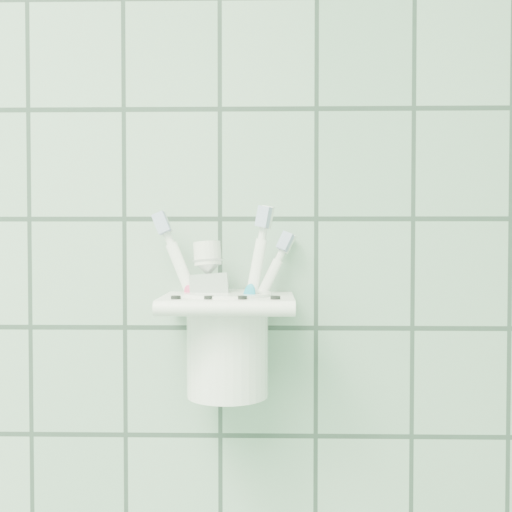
{
  "coord_description": "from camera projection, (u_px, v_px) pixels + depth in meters",
  "views": [
    {
      "loc": [
        0.69,
        0.49,
        1.35
      ],
      "look_at": [
        0.68,
        1.1,
        1.33
      ],
      "focal_mm": 45.0,
      "sensor_mm": 36.0,
      "label": 1
    }
  ],
  "objects": [
    {
      "name": "holder_bracket",
      "position": [
        228.0,
        305.0,
        0.66
      ],
      "size": [
        0.13,
        0.11,
        0.04
      ],
      "color": "white",
      "rests_on": "wall_back"
    },
    {
      "name": "cup",
      "position": [
        228.0,
        340.0,
        0.67
      ],
      "size": [
        0.09,
        0.09,
        0.11
      ],
      "color": "white",
      "rests_on": "holder_bracket"
    },
    {
      "name": "toothbrush_pink",
      "position": [
        230.0,
        292.0,
        0.65
      ],
      "size": [
        0.08,
        0.03,
        0.2
      ],
      "rotation": [
        -0.11,
        -0.41,
        -0.04
      ],
      "color": "white",
      "rests_on": "cup"
    },
    {
      "name": "toothbrush_blue",
      "position": [
        218.0,
        300.0,
        0.67
      ],
      "size": [
        0.08,
        0.04,
        0.18
      ],
      "rotation": [
        -0.34,
        0.35,
        -0.45
      ],
      "color": "white",
      "rests_on": "cup"
    },
    {
      "name": "toothbrush_orange",
      "position": [
        234.0,
        297.0,
        0.65
      ],
      "size": [
        0.04,
        0.02,
        0.19
      ],
      "rotation": [
        -0.06,
        0.18,
        -0.44
      ],
      "color": "white",
      "rests_on": "cup"
    },
    {
      "name": "toothpaste_tube",
      "position": [
        216.0,
        305.0,
        0.65
      ],
      "size": [
        0.05,
        0.04,
        0.16
      ],
      "rotation": [
        -0.11,
        -0.08,
        -0.04
      ],
      "color": "silver",
      "rests_on": "cup"
    }
  ]
}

